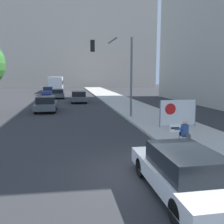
# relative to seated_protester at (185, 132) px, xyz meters

# --- Properties ---
(ground_plane) EXTENTS (160.00, 160.00, 0.00)m
(ground_plane) POSITION_rel_seated_protester_xyz_m (-2.83, -2.71, -0.78)
(ground_plane) COLOR #303033
(sidewalk_curb) EXTENTS (4.41, 90.00, 0.15)m
(sidewalk_curb) POSITION_rel_seated_protester_xyz_m (1.27, 12.29, -0.70)
(sidewalk_curb) COLOR #B7B2A8
(sidewalk_curb) RESTS_ON ground_plane
(building_backdrop_far) EXTENTS (52.00, 12.00, 28.60)m
(building_backdrop_far) POSITION_rel_seated_protester_xyz_m (-4.83, 68.28, 13.52)
(building_backdrop_far) COLOR #BCB2A3
(building_backdrop_far) RESTS_ON ground_plane
(seated_protester) EXTENTS (1.00, 0.77, 1.18)m
(seated_protester) POSITION_rel_seated_protester_xyz_m (0.00, 0.00, 0.00)
(seated_protester) COLOR #474C56
(seated_protester) RESTS_ON sidewalk_curb
(protest_banner) EXTENTS (2.45, 0.06, 1.70)m
(protest_banner) POSITION_rel_seated_protester_xyz_m (1.50, 4.07, 0.27)
(protest_banner) COLOR slate
(protest_banner) RESTS_ON sidewalk_curb
(traffic_light_pole) EXTENTS (3.24, 3.01, 6.11)m
(traffic_light_pole) POSITION_rel_seated_protester_xyz_m (-1.51, 8.44, 3.49)
(traffic_light_pole) COLOR slate
(traffic_light_pole) RESTS_ON sidewalk_curb
(parked_car_curbside) EXTENTS (1.74, 4.59, 1.37)m
(parked_car_curbside) POSITION_rel_seated_protester_xyz_m (-2.18, -4.28, -0.09)
(parked_car_curbside) COLOR white
(parked_car_curbside) RESTS_ON ground_plane
(car_on_road_nearest) EXTENTS (1.89, 4.57, 1.43)m
(car_on_road_nearest) POSITION_rel_seated_protester_xyz_m (-7.36, 13.63, -0.07)
(car_on_road_nearest) COLOR #565B60
(car_on_road_nearest) RESTS_ON ground_plane
(car_on_road_midblock) EXTENTS (1.89, 4.16, 1.40)m
(car_on_road_midblock) POSITION_rel_seated_protester_xyz_m (-3.98, 20.82, -0.08)
(car_on_road_midblock) COLOR #565B60
(car_on_road_midblock) RESTS_ON ground_plane
(car_on_road_distant) EXTENTS (1.80, 4.35, 1.36)m
(car_on_road_distant) POSITION_rel_seated_protester_xyz_m (-6.72, 27.21, -0.09)
(car_on_road_distant) COLOR #565B60
(car_on_road_distant) RESTS_ON ground_plane
(car_on_road_far_lane) EXTENTS (1.73, 4.45, 1.45)m
(car_on_road_far_lane) POSITION_rel_seated_protester_xyz_m (-8.58, 33.37, -0.06)
(car_on_road_far_lane) COLOR navy
(car_on_road_far_lane) RESTS_ON ground_plane
(city_bus_on_road) EXTENTS (2.50, 11.96, 3.05)m
(city_bus_on_road) POSITION_rel_seated_protester_xyz_m (-7.53, 41.87, 0.98)
(city_bus_on_road) COLOR silver
(city_bus_on_road) RESTS_ON ground_plane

